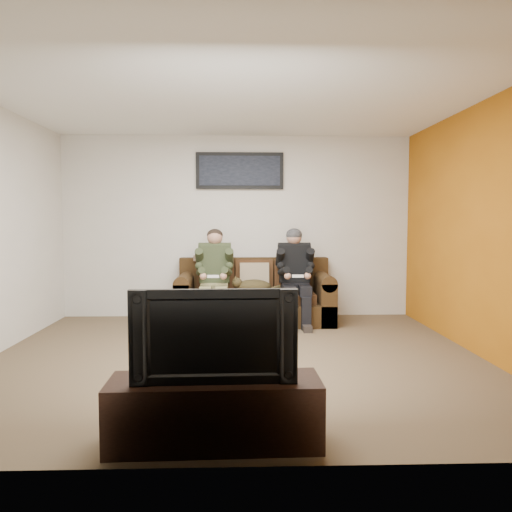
{
  "coord_description": "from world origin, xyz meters",
  "views": [
    {
      "loc": [
        0.03,
        -4.98,
        1.4
      ],
      "look_at": [
        0.24,
        1.2,
        0.95
      ],
      "focal_mm": 35.0,
      "sensor_mm": 36.0,
      "label": 1
    }
  ],
  "objects_px": {
    "person_left": "(214,271)",
    "person_right": "(295,271)",
    "cat": "(252,286)",
    "framed_poster": "(240,171)",
    "sofa": "(255,298)",
    "television": "(214,333)",
    "tv_stand": "(215,412)"
  },
  "relations": [
    {
      "from": "sofa",
      "to": "person_right",
      "type": "distance_m",
      "value": 0.69
    },
    {
      "from": "person_right",
      "to": "television",
      "type": "xyz_separation_m",
      "value": [
        -0.9,
        -3.6,
        -0.02
      ]
    },
    {
      "from": "sofa",
      "to": "television",
      "type": "height_order",
      "value": "television"
    },
    {
      "from": "tv_stand",
      "to": "television",
      "type": "bearing_deg",
      "value": 0.0
    },
    {
      "from": "sofa",
      "to": "tv_stand",
      "type": "distance_m",
      "value": 3.79
    },
    {
      "from": "cat",
      "to": "tv_stand",
      "type": "height_order",
      "value": "cat"
    },
    {
      "from": "cat",
      "to": "television",
      "type": "xyz_separation_m",
      "value": [
        -0.32,
        -3.54,
        0.18
      ]
    },
    {
      "from": "sofa",
      "to": "cat",
      "type": "relative_size",
      "value": 3.2
    },
    {
      "from": "person_left",
      "to": "person_right",
      "type": "relative_size",
      "value": 0.99
    },
    {
      "from": "cat",
      "to": "framed_poster",
      "type": "xyz_separation_m",
      "value": [
        -0.16,
        0.63,
        1.58
      ]
    },
    {
      "from": "tv_stand",
      "to": "person_right",
      "type": "bearing_deg",
      "value": 74.61
    },
    {
      "from": "person_left",
      "to": "framed_poster",
      "type": "distance_m",
      "value": 1.54
    },
    {
      "from": "person_left",
      "to": "television",
      "type": "bearing_deg",
      "value": -87.11
    },
    {
      "from": "cat",
      "to": "television",
      "type": "height_order",
      "value": "television"
    },
    {
      "from": "person_left",
      "to": "person_right",
      "type": "distance_m",
      "value": 1.08
    },
    {
      "from": "tv_stand",
      "to": "cat",
      "type": "bearing_deg",
      "value": 83.46
    },
    {
      "from": "person_right",
      "to": "tv_stand",
      "type": "bearing_deg",
      "value": -104.04
    },
    {
      "from": "tv_stand",
      "to": "person_left",
      "type": "bearing_deg",
      "value": 91.54
    },
    {
      "from": "person_right",
      "to": "television",
      "type": "distance_m",
      "value": 3.71
    },
    {
      "from": "person_left",
      "to": "television",
      "type": "height_order",
      "value": "person_left"
    },
    {
      "from": "person_right",
      "to": "television",
      "type": "bearing_deg",
      "value": -104.04
    },
    {
      "from": "framed_poster",
      "to": "tv_stand",
      "type": "xyz_separation_m",
      "value": [
        -0.16,
        -4.17,
        -1.89
      ]
    },
    {
      "from": "person_right",
      "to": "cat",
      "type": "distance_m",
      "value": 0.61
    },
    {
      "from": "person_right",
      "to": "cat",
      "type": "bearing_deg",
      "value": -173.73
    },
    {
      "from": "sofa",
      "to": "framed_poster",
      "type": "relative_size",
      "value": 1.68
    },
    {
      "from": "sofa",
      "to": "television",
      "type": "relative_size",
      "value": 2.1
    },
    {
      "from": "cat",
      "to": "television",
      "type": "bearing_deg",
      "value": -95.19
    },
    {
      "from": "person_left",
      "to": "television",
      "type": "xyz_separation_m",
      "value": [
        0.18,
        -3.6,
        -0.01
      ]
    },
    {
      "from": "cat",
      "to": "person_right",
      "type": "bearing_deg",
      "value": 6.27
    },
    {
      "from": "person_left",
      "to": "framed_poster",
      "type": "bearing_deg",
      "value": 58.95
    },
    {
      "from": "sofa",
      "to": "person_right",
      "type": "relative_size",
      "value": 1.64
    },
    {
      "from": "sofa",
      "to": "framed_poster",
      "type": "distance_m",
      "value": 1.83
    }
  ]
}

